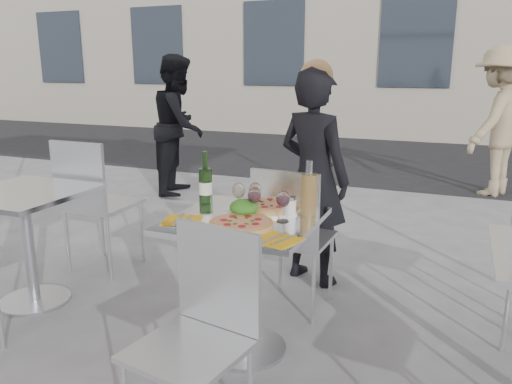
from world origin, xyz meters
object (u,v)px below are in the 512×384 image
at_px(wineglass_white_a, 239,192).
at_px(napkin_right, 278,240).
at_px(chair_far, 291,229).
at_px(woman_diner, 314,178).
at_px(pizza_far, 271,206).
at_px(pizza_near, 241,223).
at_px(wineglass_red_b, 283,200).
at_px(napkin_left, 182,220).
at_px(main_table, 245,257).
at_px(wine_bottle, 205,184).
at_px(carafe, 309,194).
at_px(wineglass_red_a, 254,196).
at_px(sugar_shaker, 290,207).
at_px(salad_plate, 244,209).
at_px(side_table_left, 26,223).
at_px(pedestrian_b, 498,122).
at_px(wineglass_white_b, 255,191).
at_px(pedestrian_a, 179,125).
at_px(chair_near, 202,321).
at_px(side_chair_lfar, 92,196).

bearing_deg(wineglass_white_a, napkin_right, -45.23).
bearing_deg(chair_far, woman_diner, -85.40).
bearing_deg(pizza_far, woman_diner, 90.15).
height_order(pizza_near, napkin_right, pizza_near).
bearing_deg(pizza_far, wineglass_red_b, -54.07).
bearing_deg(pizza_near, napkin_left, -172.36).
bearing_deg(main_table, wine_bottle, 151.84).
relative_size(carafe, wineglass_red_a, 1.84).
relative_size(wine_bottle, sugar_shaker, 2.76).
bearing_deg(wineglass_red_a, wine_bottle, 159.07).
distance_m(pizza_far, salad_plate, 0.19).
bearing_deg(side_table_left, main_table, 0.00).
relative_size(pizza_near, napkin_left, 1.38).
xyz_separation_m(pedestrian_b, wineglass_red_a, (-1.33, -4.25, -0.01)).
height_order(main_table, pizza_far, pizza_far).
height_order(wineglass_white_b, wineglass_red_a, same).
distance_m(pizza_far, wine_bottle, 0.39).
relative_size(wineglass_red_a, wineglass_red_b, 1.00).
distance_m(woman_diner, wine_bottle, 0.96).
distance_m(pedestrian_a, wine_bottle, 3.32).
distance_m(main_table, wineglass_white_a, 0.34).
height_order(main_table, woman_diner, woman_diner).
distance_m(main_table, pedestrian_b, 4.51).
bearing_deg(napkin_left, napkin_right, -27.35).
xyz_separation_m(pizza_near, salad_plate, (-0.05, 0.15, 0.03)).
relative_size(main_table, pizza_far, 2.14).
height_order(side_table_left, napkin_right, napkin_right).
xyz_separation_m(pizza_near, carafe, (0.26, 0.27, 0.11)).
bearing_deg(wineglass_red_a, pizza_near, -92.19).
bearing_deg(main_table, chair_near, -81.23).
height_order(wineglass_red_b, napkin_left, wineglass_red_b).
bearing_deg(pizza_far, carafe, -13.43).
bearing_deg(main_table, wineglass_white_a, 129.41).
bearing_deg(salad_plate, side_chair_lfar, 159.77).
bearing_deg(wineglass_white_b, woman_diner, 86.27).
relative_size(chair_far, pedestrian_b, 0.53).
distance_m(pedestrian_a, pizza_far, 3.51).
distance_m(pedestrian_a, wineglass_white_b, 3.53).
height_order(wine_bottle, wineglass_white_b, wine_bottle).
xyz_separation_m(pedestrian_b, sugar_shaker, (-1.16, -4.18, -0.07)).
distance_m(wineglass_white_a, napkin_left, 0.34).
bearing_deg(pedestrian_b, napkin_left, 6.25).
height_order(pedestrian_a, salad_plate, pedestrian_a).
relative_size(sugar_shaker, wineglass_white_a, 0.68).
xyz_separation_m(woman_diner, sugar_shaker, (0.14, -0.94, 0.05)).
xyz_separation_m(woman_diner, napkin_left, (-0.33, -1.20, 0.00)).
bearing_deg(side_chair_lfar, salad_plate, 160.91).
xyz_separation_m(pizza_far, wineglass_white_b, (-0.06, -0.07, 0.09)).
xyz_separation_m(salad_plate, napkin_left, (-0.25, -0.20, -0.03)).
relative_size(chair_far, chair_near, 1.05).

